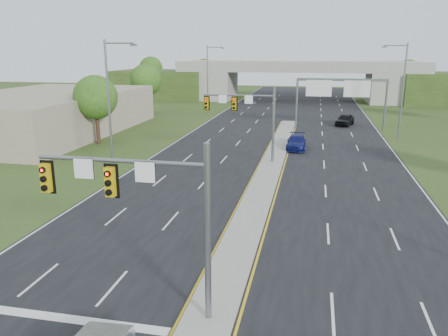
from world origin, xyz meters
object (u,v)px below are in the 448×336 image
car_far_c (345,120)px  sign_gantry (340,90)px  signal_mast_near (147,202)px  signal_mast_far (249,112)px  car_far_b (296,142)px  overpass (298,83)px

car_far_c → sign_gantry: bearing=-89.8°
signal_mast_near → signal_mast_far: 25.00m
sign_gantry → car_far_b: sign_gantry is taller
signal_mast_far → car_far_b: signal_mast_far is taller
signal_mast_near → car_far_c: signal_mast_near is taller
sign_gantry → car_far_c: 5.93m
signal_mast_far → sign_gantry: signal_mast_far is taller
overpass → sign_gantry: bearing=-79.2°
overpass → car_far_c: size_ratio=17.14×
overpass → signal_mast_far: bearing=-92.4°
car_far_c → signal_mast_far: bearing=-95.7°
overpass → car_far_c: (7.84, -31.30, -2.74)m
car_far_c → overpass: bearing=121.4°
sign_gantry → car_far_c: sign_gantry is taller
signal_mast_far → sign_gantry: (8.95, 19.99, 0.51)m
signal_mast_far → car_far_c: size_ratio=1.50×
overpass → signal_mast_near: bearing=-91.6°
signal_mast_near → car_far_c: (10.11, 48.77, -3.91)m
signal_mast_near → signal_mast_far: same height
signal_mast_near → car_far_c: bearing=78.3°
signal_mast_far → car_far_c: 26.12m
signal_mast_far → overpass: bearing=87.6°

